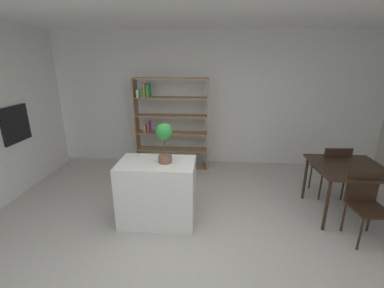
# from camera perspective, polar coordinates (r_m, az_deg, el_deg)

# --- Properties ---
(ground_plane) EXTENTS (10.30, 10.30, 0.00)m
(ground_plane) POSITION_cam_1_polar(r_m,az_deg,el_deg) (3.47, 0.73, -21.47)
(ground_plane) COLOR beige
(back_partition) EXTENTS (7.48, 0.06, 2.77)m
(back_partition) POSITION_cam_1_polar(r_m,az_deg,el_deg) (5.64, 2.73, 9.58)
(back_partition) COLOR silver
(back_partition) RESTS_ON ground_plane
(built_in_oven) EXTENTS (0.06, 0.59, 0.60)m
(built_in_oven) POSITION_cam_1_polar(r_m,az_deg,el_deg) (5.16, -34.06, 3.62)
(built_in_oven) COLOR black
(built_in_oven) RESTS_ON ground_plane
(kitchen_island) EXTENTS (1.03, 0.64, 0.89)m
(kitchen_island) POSITION_cam_1_polar(r_m,az_deg,el_deg) (3.73, -7.48, -10.27)
(kitchen_island) COLOR white
(kitchen_island) RESTS_ON ground_plane
(potted_plant_on_island) EXTENTS (0.22, 0.22, 0.53)m
(potted_plant_on_island) POSITION_cam_1_polar(r_m,az_deg,el_deg) (3.41, -6.02, 1.26)
(potted_plant_on_island) COLOR brown
(potted_plant_on_island) RESTS_ON kitchen_island
(open_bookshelf) EXTENTS (1.49, 0.30, 1.86)m
(open_bookshelf) POSITION_cam_1_polar(r_m,az_deg,el_deg) (5.41, -5.22, 5.01)
(open_bookshelf) COLOR #997551
(open_bookshelf) RESTS_ON ground_plane
(dining_table) EXTENTS (0.96, 0.97, 0.77)m
(dining_table) POSITION_cam_1_polar(r_m,az_deg,el_deg) (4.34, 30.91, -5.15)
(dining_table) COLOR black
(dining_table) RESTS_ON ground_plane
(dining_chair_near) EXTENTS (0.44, 0.45, 0.86)m
(dining_chair_near) POSITION_cam_1_polar(r_m,az_deg,el_deg) (4.00, 33.58, -10.19)
(dining_chair_near) COLOR black
(dining_chair_near) RESTS_ON ground_plane
(dining_chair_far) EXTENTS (0.45, 0.48, 0.90)m
(dining_chair_far) POSITION_cam_1_polar(r_m,az_deg,el_deg) (4.82, 28.15, -4.49)
(dining_chair_far) COLOR black
(dining_chair_far) RESTS_ON ground_plane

